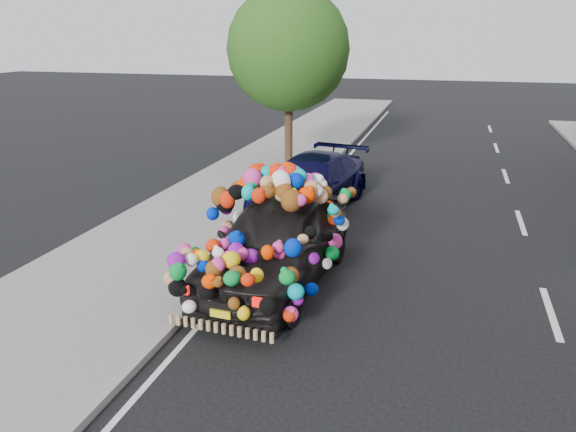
{
  "coord_description": "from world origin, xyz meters",
  "views": [
    {
      "loc": [
        1.66,
        -9.5,
        4.57
      ],
      "look_at": [
        -1.1,
        0.06,
        1.3
      ],
      "focal_mm": 35.0,
      "sensor_mm": 36.0,
      "label": 1
    }
  ],
  "objects": [
    {
      "name": "tree_near_sidewalk",
      "position": [
        -3.8,
        9.5,
        4.02
      ],
      "size": [
        4.2,
        4.2,
        6.13
      ],
      "color": "#332114",
      "rests_on": "ground"
    },
    {
      "name": "ground",
      "position": [
        0.0,
        0.0,
        0.0
      ],
      "size": [
        100.0,
        100.0,
        0.0
      ],
      "primitive_type": "plane",
      "color": "black",
      "rests_on": "ground"
    },
    {
      "name": "navy_sedan",
      "position": [
        -1.8,
        4.67,
        0.71
      ],
      "size": [
        2.79,
        5.15,
        1.42
      ],
      "primitive_type": "imported",
      "rotation": [
        0.0,
        0.0,
        -0.17
      ],
      "color": "black",
      "rests_on": "ground"
    },
    {
      "name": "lane_markings",
      "position": [
        3.6,
        0.0,
        0.01
      ],
      "size": [
        6.0,
        50.0,
        0.01
      ],
      "primitive_type": null,
      "color": "silver",
      "rests_on": "ground"
    },
    {
      "name": "plush_art_car",
      "position": [
        -1.29,
        -0.04,
        1.17
      ],
      "size": [
        2.6,
        5.08,
        2.26
      ],
      "rotation": [
        0.0,
        0.0,
        -0.07
      ],
      "color": "black",
      "rests_on": "ground"
    },
    {
      "name": "sidewalk",
      "position": [
        -4.3,
        0.0,
        0.06
      ],
      "size": [
        4.0,
        60.0,
        0.12
      ],
      "primitive_type": "cube",
      "color": "gray",
      "rests_on": "ground"
    },
    {
      "name": "kerb",
      "position": [
        -2.35,
        0.0,
        0.07
      ],
      "size": [
        0.15,
        60.0,
        0.13
      ],
      "primitive_type": "cube",
      "color": "gray",
      "rests_on": "ground"
    }
  ]
}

